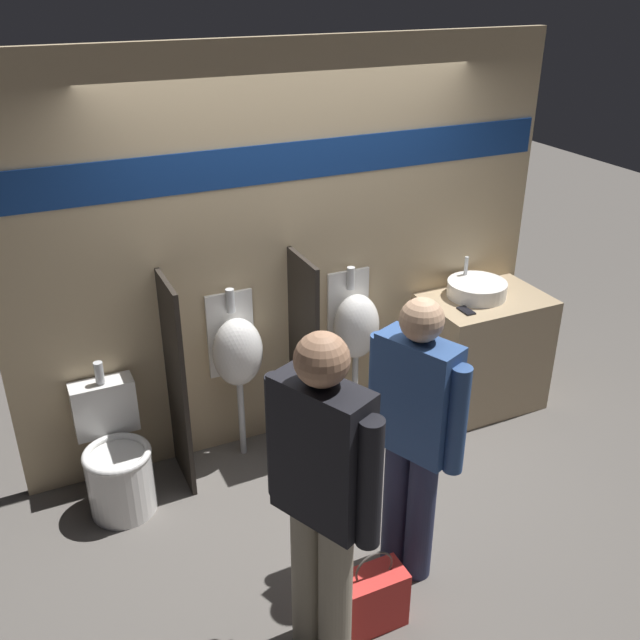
% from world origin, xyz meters
% --- Properties ---
extents(ground_plane, '(16.00, 16.00, 0.00)m').
position_xyz_m(ground_plane, '(0.00, 0.00, 0.00)').
color(ground_plane, '#5B5651').
extents(display_wall, '(3.77, 0.07, 2.70)m').
position_xyz_m(display_wall, '(0.00, 0.60, 1.36)').
color(display_wall, tan).
rests_on(display_wall, ground_plane).
extents(sink_counter, '(0.90, 0.61, 0.90)m').
position_xyz_m(sink_counter, '(1.38, 0.26, 0.45)').
color(sink_counter, tan).
rests_on(sink_counter, ground_plane).
extents(sink_basin, '(0.43, 0.43, 0.25)m').
position_xyz_m(sink_basin, '(1.33, 0.33, 0.95)').
color(sink_basin, white).
rests_on(sink_basin, sink_counter).
extents(cell_phone, '(0.07, 0.14, 0.01)m').
position_xyz_m(cell_phone, '(1.11, 0.14, 0.90)').
color(cell_phone, black).
rests_on(cell_phone, sink_counter).
extents(divider_near_counter, '(0.03, 0.45, 1.42)m').
position_xyz_m(divider_near_counter, '(-0.91, 0.35, 0.71)').
color(divider_near_counter, '#28231E').
rests_on(divider_near_counter, ground_plane).
extents(divider_mid, '(0.03, 0.45, 1.42)m').
position_xyz_m(divider_mid, '(-0.04, 0.35, 0.71)').
color(divider_mid, '#28231E').
rests_on(divider_mid, ground_plane).
extents(urinal_near_counter, '(0.33, 0.29, 1.21)m').
position_xyz_m(urinal_near_counter, '(-0.47, 0.44, 0.80)').
color(urinal_near_counter, silver).
rests_on(urinal_near_counter, ground_plane).
extents(urinal_far, '(0.33, 0.29, 1.21)m').
position_xyz_m(urinal_far, '(0.40, 0.44, 0.80)').
color(urinal_far, silver).
rests_on(urinal_far, ground_plane).
extents(toilet, '(0.42, 0.58, 0.92)m').
position_xyz_m(toilet, '(-1.35, 0.26, 0.31)').
color(toilet, white).
rests_on(toilet, ground_plane).
extents(person_in_vest, '(0.33, 0.54, 1.67)m').
position_xyz_m(person_in_vest, '(0.01, -0.96, 0.92)').
color(person_in_vest, '#282D4C').
rests_on(person_in_vest, ground_plane).
extents(person_with_lanyard, '(0.37, 0.57, 1.77)m').
position_xyz_m(person_with_lanyard, '(-0.66, -1.26, 0.98)').
color(person_with_lanyard, gray).
rests_on(person_with_lanyard, ground_plane).
extents(shopping_bag, '(0.33, 0.18, 0.48)m').
position_xyz_m(shopping_bag, '(-0.36, -1.23, 0.17)').
color(shopping_bag, red).
rests_on(shopping_bag, ground_plane).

